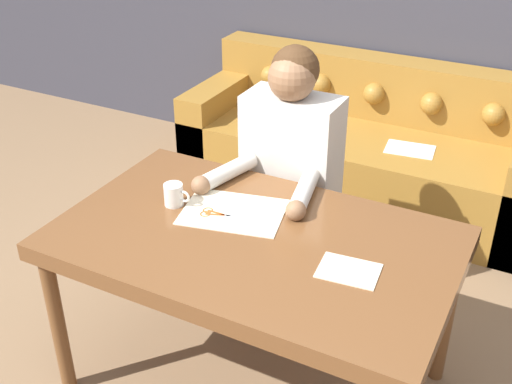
{
  "coord_description": "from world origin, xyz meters",
  "views": [
    {
      "loc": [
        0.88,
        -1.69,
        2.04
      ],
      "look_at": [
        -0.09,
        0.18,
        0.84
      ],
      "focal_mm": 45.0,
      "sensor_mm": 36.0,
      "label": 1
    }
  ],
  "objects_px": {
    "dining_table": "(254,251)",
    "mug": "(174,195)",
    "person": "(290,182)",
    "scissors": "(218,214)",
    "couch": "(363,150)"
  },
  "relations": [
    {
      "from": "person",
      "to": "mug",
      "type": "height_order",
      "value": "person"
    },
    {
      "from": "couch",
      "to": "person",
      "type": "xyz_separation_m",
      "value": [
        0.03,
        -1.16,
        0.35
      ]
    },
    {
      "from": "dining_table",
      "to": "mug",
      "type": "height_order",
      "value": "mug"
    },
    {
      "from": "scissors",
      "to": "mug",
      "type": "bearing_deg",
      "value": -176.44
    },
    {
      "from": "person",
      "to": "scissors",
      "type": "bearing_deg",
      "value": -97.26
    },
    {
      "from": "couch",
      "to": "scissors",
      "type": "distance_m",
      "value": 1.73
    },
    {
      "from": "scissors",
      "to": "couch",
      "type": "bearing_deg",
      "value": 88.74
    },
    {
      "from": "dining_table",
      "to": "couch",
      "type": "xyz_separation_m",
      "value": [
        -0.15,
        1.74,
        -0.37
      ]
    },
    {
      "from": "couch",
      "to": "mug",
      "type": "relative_size",
      "value": 19.07
    },
    {
      "from": "mug",
      "to": "couch",
      "type": "bearing_deg",
      "value": 82.27
    },
    {
      "from": "dining_table",
      "to": "person",
      "type": "relative_size",
      "value": 1.15
    },
    {
      "from": "couch",
      "to": "mug",
      "type": "distance_m",
      "value": 1.77
    },
    {
      "from": "couch",
      "to": "person",
      "type": "height_order",
      "value": "person"
    },
    {
      "from": "dining_table",
      "to": "person",
      "type": "height_order",
      "value": "person"
    },
    {
      "from": "couch",
      "to": "person",
      "type": "bearing_deg",
      "value": -88.56
    }
  ]
}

